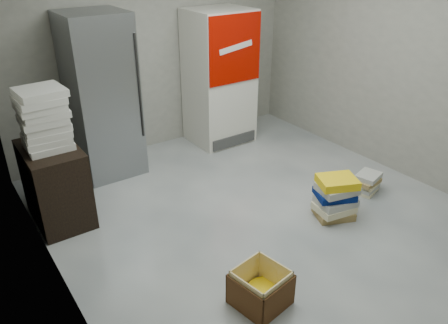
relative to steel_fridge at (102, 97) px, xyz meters
name	(u,v)px	position (x,y,z in m)	size (l,w,h in m)	color
ground	(278,226)	(0.90, -2.13, -0.95)	(5.00, 5.00, 0.00)	#BBBBB6
room_shell	(290,46)	(0.90, -2.13, 0.85)	(4.04, 5.04, 2.82)	#9D998D
steel_fridge	(102,97)	(0.00, 0.00, 0.00)	(0.70, 0.72, 1.90)	#95989C
coke_cooler	(219,78)	(1.65, -0.01, -0.05)	(0.80, 0.73, 1.80)	silver
wood_shelf	(56,184)	(-0.83, -0.73, -0.55)	(0.50, 0.80, 0.80)	black
supply_box_stack	(44,119)	(-0.82, -0.73, 0.14)	(0.44, 0.45, 0.58)	silver
phonebook_stack_main	(335,197)	(1.49, -2.33, -0.72)	(0.47, 0.44, 0.46)	olive
phonebook_stack_side	(367,183)	(2.18, -2.19, -0.84)	(0.34, 0.30, 0.23)	beige
cardboard_box	(260,290)	(0.10, -2.83, -0.82)	(0.44, 0.44, 0.31)	gold
bucket_lid	(266,295)	(0.16, -2.83, -0.91)	(0.34, 0.34, 0.09)	yellow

